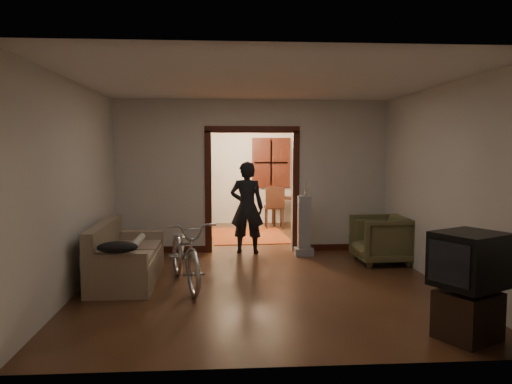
{
  "coord_description": "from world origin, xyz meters",
  "views": [
    {
      "loc": [
        -0.57,
        -8.45,
        1.92
      ],
      "look_at": [
        0.0,
        -0.3,
        1.2
      ],
      "focal_mm": 35.0,
      "sensor_mm": 36.0,
      "label": 1
    }
  ],
  "objects": [
    {
      "name": "armchair",
      "position": [
        2.09,
        -0.4,
        0.4
      ],
      "size": [
        0.92,
        0.9,
        0.8
      ],
      "primitive_type": "imported",
      "rotation": [
        0.0,
        0.0,
        -1.52
      ],
      "color": "brown",
      "rests_on": "floor"
    },
    {
      "name": "rolled_paper",
      "position": [
        -1.83,
        -0.97,
        0.53
      ],
      "size": [
        0.1,
        0.83,
        0.1
      ],
      "primitive_type": "cylinder",
      "rotation": [
        1.57,
        0.0,
        0.0
      ],
      "color": "beige",
      "rests_on": "sofa"
    },
    {
      "name": "wall_right",
      "position": [
        2.5,
        0.0,
        1.4
      ],
      "size": [
        0.02,
        8.5,
        2.8
      ],
      "primitive_type": "cube",
      "color": "beige",
      "rests_on": "floor"
    },
    {
      "name": "light_switch",
      "position": [
        1.05,
        0.68,
        1.25
      ],
      "size": [
        0.08,
        0.01,
        0.12
      ],
      "primitive_type": "cube",
      "color": "silver",
      "rests_on": "partition_wall"
    },
    {
      "name": "ceiling",
      "position": [
        0.0,
        0.0,
        2.8
      ],
      "size": [
        5.0,
        8.5,
        0.01
      ],
      "primitive_type": "cube",
      "color": "white",
      "rests_on": "floor"
    },
    {
      "name": "wall_left",
      "position": [
        -2.5,
        0.0,
        1.4
      ],
      "size": [
        0.02,
        8.5,
        2.8
      ],
      "primitive_type": "cube",
      "color": "beige",
      "rests_on": "floor"
    },
    {
      "name": "desk",
      "position": [
        1.15,
        3.85,
        0.34
      ],
      "size": [
        1.03,
        0.75,
        0.69
      ],
      "primitive_type": "cube",
      "rotation": [
        0.0,
        0.0,
        -0.28
      ],
      "color": "black",
      "rests_on": "floor"
    },
    {
      "name": "vacuum",
      "position": [
        0.9,
        0.3,
        0.54
      ],
      "size": [
        0.35,
        0.29,
        1.08
      ],
      "primitive_type": "cube",
      "rotation": [
        0.0,
        0.0,
        0.07
      ],
      "color": "gray",
      "rests_on": "floor"
    },
    {
      "name": "oriental_rug",
      "position": [
        0.02,
        2.36,
        0.01
      ],
      "size": [
        1.71,
        2.18,
        0.02
      ],
      "primitive_type": "cube",
      "rotation": [
        0.0,
        0.0,
        0.05
      ],
      "color": "maroon",
      "rests_on": "floor"
    },
    {
      "name": "desk_chair",
      "position": [
        0.69,
        3.4,
        0.5
      ],
      "size": [
        0.54,
        0.54,
        1.01
      ],
      "primitive_type": "cube",
      "rotation": [
        0.0,
        0.0,
        0.25
      ],
      "color": "black",
      "rests_on": "floor"
    },
    {
      "name": "wall_back",
      "position": [
        0.0,
        4.25,
        1.4
      ],
      "size": [
        5.0,
        0.02,
        2.8
      ],
      "primitive_type": "cube",
      "color": "beige",
      "rests_on": "floor"
    },
    {
      "name": "door_casing",
      "position": [
        0.0,
        0.75,
        1.1
      ],
      "size": [
        1.74,
        0.2,
        2.32
      ],
      "primitive_type": "cube",
      "color": "#38140C",
      "rests_on": "floor"
    },
    {
      "name": "locker",
      "position": [
        -1.46,
        3.7,
        0.86
      ],
      "size": [
        0.95,
        0.68,
        1.72
      ],
      "primitive_type": "cube",
      "rotation": [
        0.0,
        0.0,
        0.25
      ],
      "color": "#223923",
      "rests_on": "floor"
    },
    {
      "name": "partition_wall",
      "position": [
        0.0,
        0.75,
        1.4
      ],
      "size": [
        5.0,
        0.14,
        2.8
      ],
      "primitive_type": "cube",
      "color": "beige",
      "rests_on": "floor"
    },
    {
      "name": "globe",
      "position": [
        -1.46,
        3.7,
        1.94
      ],
      "size": [
        0.29,
        0.29,
        0.29
      ],
      "primitive_type": "sphere",
      "color": "#1E5972",
      "rests_on": "locker"
    },
    {
      "name": "chandelier",
      "position": [
        0.0,
        2.5,
        2.35
      ],
      "size": [
        0.24,
        0.24,
        0.24
      ],
      "primitive_type": "sphere",
      "color": "#FFE0A5",
      "rests_on": "ceiling"
    },
    {
      "name": "jacket",
      "position": [
        -1.88,
        -2.18,
        0.68
      ],
      "size": [
        0.51,
        0.38,
        0.15
      ],
      "primitive_type": "ellipsoid",
      "color": "black",
      "rests_on": "sofa"
    },
    {
      "name": "tv_stand",
      "position": [
        1.89,
        -3.73,
        0.24
      ],
      "size": [
        0.7,
        0.68,
        0.49
      ],
      "primitive_type": "cube",
      "rotation": [
        0.0,
        0.0,
        0.49
      ],
      "color": "black",
      "rests_on": "floor"
    },
    {
      "name": "bicycle",
      "position": [
        -1.07,
        -1.56,
        0.47
      ],
      "size": [
        1.08,
        1.9,
        0.94
      ],
      "primitive_type": "imported",
      "rotation": [
        0.0,
        0.0,
        0.27
      ],
      "color": "silver",
      "rests_on": "floor"
    },
    {
      "name": "crt_tv",
      "position": [
        1.89,
        -3.73,
        0.82
      ],
      "size": [
        0.82,
        0.8,
        0.54
      ],
      "primitive_type": "cube",
      "rotation": [
        0.0,
        0.0,
        0.49
      ],
      "color": "black",
      "rests_on": "tv_stand"
    },
    {
      "name": "sofa",
      "position": [
        -1.93,
        -1.27,
        0.43
      ],
      "size": [
        0.85,
        1.86,
        0.85
      ],
      "primitive_type": "cube",
      "rotation": [
        0.0,
        0.0,
        0.01
      ],
      "color": "#70624A",
      "rests_on": "floor"
    },
    {
      "name": "far_window",
      "position": [
        0.7,
        4.21,
        1.55
      ],
      "size": [
        0.98,
        0.06,
        1.28
      ],
      "primitive_type": "cube",
      "color": "black",
      "rests_on": "wall_back"
    },
    {
      "name": "floor",
      "position": [
        0.0,
        0.0,
        0.0
      ],
      "size": [
        5.0,
        8.5,
        0.01
      ],
      "primitive_type": "cube",
      "color": "#381F11",
      "rests_on": "ground"
    },
    {
      "name": "person",
      "position": [
        -0.11,
        0.57,
        0.84
      ],
      "size": [
        0.68,
        0.51,
        1.68
      ],
      "primitive_type": "imported",
      "rotation": [
        0.0,
        0.0,
        2.96
      ],
      "color": "black",
      "rests_on": "floor"
    }
  ]
}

